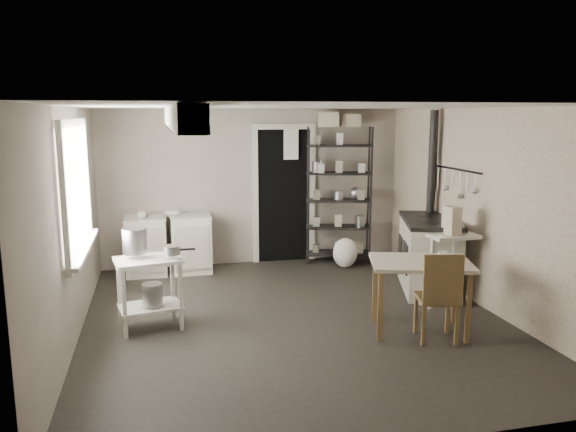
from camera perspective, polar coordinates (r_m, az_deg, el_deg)
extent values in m
plane|color=black|center=(6.30, 0.64, -10.38)|extent=(5.00, 5.00, 0.00)
plane|color=silver|center=(5.89, 0.68, 11.04)|extent=(5.00, 5.00, 0.00)
cube|color=#A4998C|center=(8.41, -3.44, 2.97)|extent=(4.50, 0.02, 2.30)
cube|color=#A4998C|center=(3.68, 10.11, -6.91)|extent=(4.50, 0.02, 2.30)
cube|color=#A4998C|center=(5.88, -21.17, -0.94)|extent=(0.02, 5.00, 2.30)
cube|color=#A4998C|center=(6.87, 19.19, 0.74)|extent=(0.02, 5.00, 2.30)
cylinder|color=#ADADAF|center=(5.99, -15.31, -2.46)|extent=(0.32, 0.32, 0.26)
cylinder|color=#ADADAF|center=(5.89, -11.74, -3.42)|extent=(0.19, 0.19, 0.09)
cylinder|color=#ADADAF|center=(6.03, -13.60, -7.75)|extent=(0.28, 0.28, 0.23)
imported|color=silver|center=(7.99, -11.75, 0.99)|extent=(0.33, 0.33, 0.08)
imported|color=silver|center=(7.89, -14.70, 0.81)|extent=(0.13, 0.13, 0.09)
imported|color=silver|center=(8.33, 3.37, 4.41)|extent=(0.10, 0.10, 0.19)
cube|color=beige|center=(8.34, 4.12, 8.83)|extent=(0.36, 0.34, 0.21)
cube|color=beige|center=(8.48, 6.28, 8.68)|extent=(0.32, 0.30, 0.18)
cube|color=beige|center=(6.69, 16.29, -0.57)|extent=(0.14, 0.22, 0.32)
imported|color=silver|center=(5.92, 15.41, -3.94)|extent=(0.11, 0.11, 0.09)
ellipsoid|color=white|center=(8.28, 5.83, -3.60)|extent=(0.40, 0.36, 0.44)
cylinder|color=silver|center=(6.91, 13.52, -8.10)|extent=(0.15, 0.15, 0.14)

